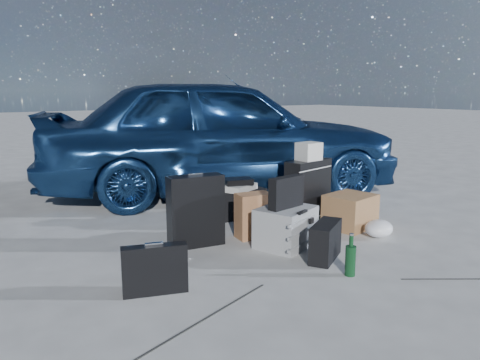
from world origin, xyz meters
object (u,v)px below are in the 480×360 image
at_px(suitcase_right, 308,192).
at_px(cardboard_box, 350,211).
at_px(pelican_case, 286,227).
at_px(green_bottle, 351,255).
at_px(duffel_bag, 238,203).
at_px(car, 221,135).
at_px(suitcase_left, 196,211).
at_px(briefcase, 155,270).

xyz_separation_m(suitcase_right, cardboard_box, (0.24, -0.38, -0.17)).
distance_m(pelican_case, green_bottle, 0.80).
relative_size(suitcase_right, duffel_bag, 1.10).
distance_m(car, cardboard_box, 2.22).
bearing_deg(suitcase_right, suitcase_left, 167.03).
xyz_separation_m(suitcase_left, cardboard_box, (1.57, -0.42, -0.15)).
relative_size(suitcase_left, green_bottle, 2.03).
height_order(pelican_case, green_bottle, pelican_case).
distance_m(suitcase_right, duffel_bag, 0.79).
height_order(suitcase_right, cardboard_box, suitcase_right).
relative_size(pelican_case, cardboard_box, 1.07).
height_order(briefcase, suitcase_left, suitcase_left).
bearing_deg(briefcase, cardboard_box, 26.54).
bearing_deg(pelican_case, suitcase_left, 124.86).
height_order(suitcase_left, cardboard_box, suitcase_left).
height_order(car, green_bottle, car).
distance_m(pelican_case, duffel_bag, 1.08).
xyz_separation_m(car, cardboard_box, (0.18, -2.13, -0.62)).
xyz_separation_m(briefcase, duffel_bag, (1.61, 1.30, -0.02)).
bearing_deg(car, green_bottle, -173.62).
distance_m(suitcase_left, cardboard_box, 1.63).
distance_m(briefcase, duffel_bag, 2.07).
bearing_deg(car, cardboard_box, -154.00).
distance_m(suitcase_right, green_bottle, 1.45).
height_order(briefcase, green_bottle, briefcase).
distance_m(pelican_case, cardboard_box, 0.92).
height_order(duffel_bag, cardboard_box, cardboard_box).
bearing_deg(green_bottle, suitcase_right, 59.62).
xyz_separation_m(suitcase_right, duffel_bag, (-0.47, 0.62, -0.18)).
distance_m(car, briefcase, 3.29).
height_order(pelican_case, suitcase_right, suitcase_right).
xyz_separation_m(car, green_bottle, (-0.78, -2.99, -0.63)).
xyz_separation_m(cardboard_box, green_bottle, (-0.97, -0.87, -0.01)).
distance_m(pelican_case, suitcase_left, 0.82).
distance_m(car, green_bottle, 3.16).
distance_m(car, pelican_case, 2.39).
xyz_separation_m(suitcase_right, green_bottle, (-0.73, -1.24, -0.18)).
height_order(suitcase_right, duffel_bag, suitcase_right).
height_order(pelican_case, cardboard_box, pelican_case).
bearing_deg(suitcase_left, cardboard_box, -5.37).
xyz_separation_m(briefcase, suitcase_left, (0.74, 0.72, 0.15)).
relative_size(pelican_case, suitcase_right, 0.73).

